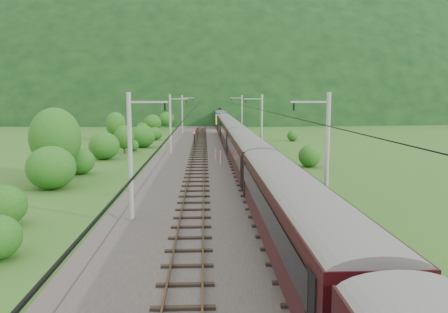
{
  "coord_description": "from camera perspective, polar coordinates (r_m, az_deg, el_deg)",
  "views": [
    {
      "loc": [
        -1.56,
        -27.1,
        8.05
      ],
      "look_at": [
        0.18,
        12.25,
        2.6
      ],
      "focal_mm": 35.0,
      "sensor_mm": 36.0,
      "label": 1
    }
  ],
  "objects": [
    {
      "name": "hazard_post_near",
      "position": [
        53.27,
        -1.09,
        0.35
      ],
      "size": [
        0.16,
        0.16,
        1.54
      ],
      "primitive_type": "cylinder",
      "color": "red",
      "rests_on": "railbed"
    },
    {
      "name": "overhead_wires",
      "position": [
        37.15,
        -0.13,
        6.41
      ],
      "size": [
        4.83,
        198.0,
        0.03
      ],
      "color": "black",
      "rests_on": "ground"
    },
    {
      "name": "train",
      "position": [
        50.96,
        1.93,
        2.54
      ],
      "size": [
        2.77,
        131.75,
        4.8
      ],
      "color": "black",
      "rests_on": "ground"
    },
    {
      "name": "ground",
      "position": [
        28.31,
        0.73,
        -8.64
      ],
      "size": [
        600.0,
        600.0,
        0.0
      ],
      "primitive_type": "plane",
      "color": "#2A581B",
      "rests_on": "ground"
    },
    {
      "name": "mountain_ridge",
      "position": [
        347.98,
        -22.56,
        5.95
      ],
      "size": [
        336.0,
        280.0,
        132.0
      ],
      "primitive_type": "ellipsoid",
      "color": "black",
      "rests_on": "ground"
    },
    {
      "name": "vegetation_left",
      "position": [
        47.64,
        -18.76,
        0.86
      ],
      "size": [
        12.12,
        149.56,
        6.99
      ],
      "color": "#1C5416",
      "rests_on": "ground"
    },
    {
      "name": "mountain_main",
      "position": [
        287.22,
        -2.23,
        6.26
      ],
      "size": [
        504.0,
        360.0,
        244.0
      ],
      "primitive_type": "ellipsoid",
      "color": "black",
      "rests_on": "ground"
    },
    {
      "name": "catenary_right",
      "position": [
        59.7,
        4.88,
        4.44
      ],
      "size": [
        2.54,
        192.28,
        8.0
      ],
      "color": "gray",
      "rests_on": "railbed"
    },
    {
      "name": "railbed",
      "position": [
        37.96,
        -0.13,
        -4.13
      ],
      "size": [
        14.0,
        220.0,
        0.3
      ],
      "primitive_type": "cube",
      "color": "#38332D",
      "rests_on": "ground"
    },
    {
      "name": "hazard_post_far",
      "position": [
        50.03,
        -0.42,
        -0.12
      ],
      "size": [
        0.17,
        0.17,
        1.58
      ],
      "primitive_type": "cylinder",
      "color": "red",
      "rests_on": "railbed"
    },
    {
      "name": "track_left",
      "position": [
        37.9,
        -3.76,
        -3.83
      ],
      "size": [
        2.4,
        220.0,
        0.27
      ],
      "color": "#533223",
      "rests_on": "railbed"
    },
    {
      "name": "track_right",
      "position": [
        38.09,
        3.49,
        -3.77
      ],
      "size": [
        2.4,
        220.0,
        0.27
      ],
      "color": "#533223",
      "rests_on": "railbed"
    },
    {
      "name": "catenary_left",
      "position": [
        59.38,
        -6.96,
        4.39
      ],
      "size": [
        2.54,
        192.28,
        8.0
      ],
      "color": "gray",
      "rests_on": "railbed"
    },
    {
      "name": "signal",
      "position": [
        67.17,
        -3.92,
        2.39
      ],
      "size": [
        0.25,
        0.25,
        2.3
      ],
      "color": "black",
      "rests_on": "railbed"
    }
  ]
}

